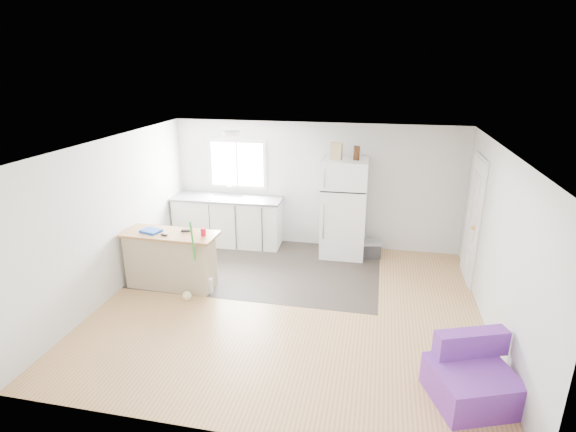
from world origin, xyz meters
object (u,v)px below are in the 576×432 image
object	(u,v)px
kitchen_cabinets	(228,220)
blue_tray	(151,231)
red_cup	(203,232)
cleaner_jug	(208,285)
mop	(189,285)
bottle_right	(355,153)
bottle_left	(358,153)
refrigerator	(344,208)
cooler	(369,249)
peninsula	(171,259)
cardboard_box	(336,151)
purple_seat	(471,378)

from	to	relation	value
kitchen_cabinets	blue_tray	bearing A→B (deg)	-108.43
blue_tray	red_cup	bearing A→B (deg)	0.95
kitchen_cabinets	red_cup	world-z (taller)	kitchen_cabinets
cleaner_jug	red_cup	xyz separation A→B (m)	(-0.07, 0.10, 0.85)
mop	bottle_right	xyz separation A→B (m)	(2.29, 2.17, 1.71)
red_cup	bottle_right	world-z (taller)	bottle_right
kitchen_cabinets	mop	distance (m)	2.28
kitchen_cabinets	bottle_right	bearing A→B (deg)	-4.07
blue_tray	bottle_right	bearing A→B (deg)	31.49
cleaner_jug	bottle_right	xyz separation A→B (m)	(2.08, 1.93, 1.82)
bottle_left	refrigerator	bearing A→B (deg)	165.87
cleaner_jug	bottle_left	xyz separation A→B (m)	(2.12, 1.91, 1.82)
bottle_left	kitchen_cabinets	bearing A→B (deg)	177.37
kitchen_cabinets	cooler	size ratio (longest dim) A/B	4.61
kitchen_cabinets	peninsula	world-z (taller)	kitchen_cabinets
red_cup	cardboard_box	world-z (taller)	cardboard_box
purple_seat	cleaner_jug	world-z (taller)	purple_seat
cooler	blue_tray	size ratio (longest dim) A/B	1.56
cooler	cleaner_jug	xyz separation A→B (m)	(-2.42, -1.91, -0.04)
cooler	peninsula	bearing A→B (deg)	-160.94
cooler	bottle_left	xyz separation A→B (m)	(-0.30, -0.00, 1.78)
bottle_right	mop	bearing A→B (deg)	-136.58
purple_seat	bottle_left	xyz separation A→B (m)	(-1.50, 3.54, 1.70)
refrigerator	blue_tray	bearing A→B (deg)	-147.80
mop	cardboard_box	size ratio (longest dim) A/B	4.31
red_cup	blue_tray	size ratio (longest dim) A/B	0.40
red_cup	blue_tray	world-z (taller)	red_cup
red_cup	bottle_right	xyz separation A→B (m)	(2.14, 1.83, 0.96)
red_cup	cardboard_box	xyz separation A→B (m)	(1.82, 1.78, 0.99)
blue_tray	mop	bearing A→B (deg)	-23.94
peninsula	refrigerator	world-z (taller)	refrigerator
cooler	purple_seat	xyz separation A→B (m)	(1.20, -3.54, 0.08)
kitchen_cabinets	bottle_left	world-z (taller)	bottle_left
peninsula	bottle_right	distance (m)	3.60
cooler	cardboard_box	distance (m)	1.92
kitchen_cabinets	cooler	world-z (taller)	kitchen_cabinets
refrigerator	bottle_right	size ratio (longest dim) A/B	7.27
bottle_left	cooler	bearing A→B (deg)	0.83
kitchen_cabinets	cooler	bearing A→B (deg)	-4.09
peninsula	purple_seat	size ratio (longest dim) A/B	1.47
bottle_right	kitchen_cabinets	bearing A→B (deg)	177.76
kitchen_cabinets	cooler	xyz separation A→B (m)	(2.77, -0.11, -0.32)
red_cup	bottle_right	bearing A→B (deg)	40.48
peninsula	purple_seat	world-z (taller)	peninsula
refrigerator	cardboard_box	bearing A→B (deg)	-153.42
purple_seat	cleaner_jug	xyz separation A→B (m)	(-3.62, 1.63, -0.12)
peninsula	cardboard_box	world-z (taller)	cardboard_box
peninsula	refrigerator	bearing A→B (deg)	37.30
blue_tray	cardboard_box	size ratio (longest dim) A/B	1.00
peninsula	bottle_left	world-z (taller)	bottle_left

